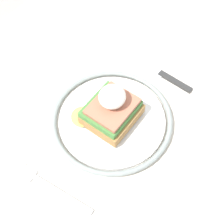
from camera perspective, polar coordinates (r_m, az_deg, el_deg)
ground_plane at (r=1.29m, az=3.07°, el=-18.64°), size 6.00×6.00×0.00m
dining_table at (r=0.70m, az=5.41°, el=-6.74°), size 1.02×0.89×0.72m
plate at (r=0.60m, az=0.00°, el=-1.37°), size 0.23×0.23×0.02m
sandwich at (r=0.57m, az=-0.12°, el=0.59°), size 0.10×0.11×0.08m
fork at (r=0.56m, az=-11.37°, el=-13.22°), size 0.03×0.16×0.00m
knife at (r=0.68m, az=8.90°, el=6.99°), size 0.02×0.18×0.01m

